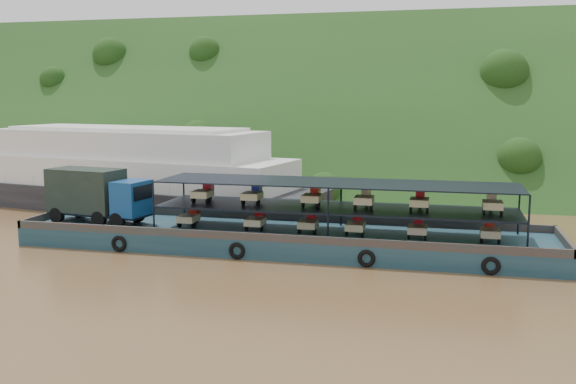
# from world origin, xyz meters

# --- Properties ---
(ground) EXTENTS (160.00, 160.00, 0.00)m
(ground) POSITION_xyz_m (0.00, 0.00, 0.00)
(ground) COLOR brown
(ground) RESTS_ON ground
(hillside) EXTENTS (140.00, 39.60, 39.60)m
(hillside) POSITION_xyz_m (0.00, 36.00, 0.00)
(hillside) COLOR #193513
(hillside) RESTS_ON ground
(cargo_barge) EXTENTS (35.00, 7.18, 4.96)m
(cargo_barge) POSITION_xyz_m (-3.03, -0.88, 1.24)
(cargo_barge) COLOR #123240
(cargo_barge) RESTS_ON ground
(passenger_ferry) EXTENTS (36.97, 15.24, 7.28)m
(passenger_ferry) POSITION_xyz_m (-18.80, 11.03, 3.15)
(passenger_ferry) COLOR black
(passenger_ferry) RESTS_ON ground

